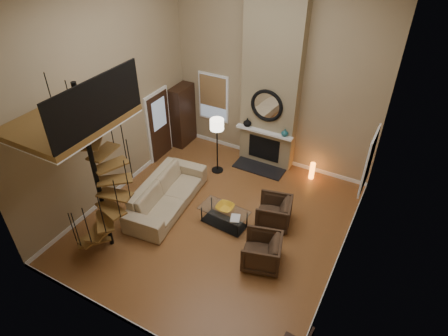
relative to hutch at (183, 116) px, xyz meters
The scene contains 31 objects.
ground 4.06m from the hutch, 45.13° to the right, with size 6.00×6.50×0.01m, color #A06533.
back_wall 3.35m from the hutch, ahead, with size 6.00×0.02×5.50m, color #9E8966.
front_wall 6.89m from the hutch, 65.28° to the right, with size 6.00×0.02×5.50m, color #9E8966.
left_wall 3.33m from the hutch, 94.44° to the right, with size 0.02×6.50×5.50m, color #9E8966.
right_wall 6.67m from the hutch, 25.80° to the right, with size 0.02×6.50×5.50m, color #9E8966.
baseboard_back 2.96m from the hutch, ahead, with size 6.00×0.02×0.12m, color white.
baseboard_front 6.71m from the hutch, 65.24° to the right, with size 6.00×0.02×0.12m, color white.
baseboard_left 2.94m from the hutch, 94.23° to the right, with size 0.02×6.50×0.12m, color white.
baseboard_right 6.48m from the hutch, 25.84° to the right, with size 0.02×6.50×0.12m, color white.
chimney_breast 3.32m from the hutch, ahead, with size 1.60×0.38×5.50m, color #877758.
hearth 2.94m from the hutch, ahead, with size 1.50×0.60×0.04m, color black.
firebox 2.81m from the hutch, ahead, with size 0.95×0.02×0.72m, color black.
mantel 2.79m from the hutch, ahead, with size 1.70×0.18×0.06m, color white.
mirror_frame 2.96m from the hutch, ahead, with size 0.94×0.94×0.10m, color black.
mirror_disc 2.96m from the hutch, ahead, with size 0.80×0.80×0.01m, color white.
vase_left 2.26m from the hutch, ahead, with size 0.24×0.24×0.25m, color black.
vase_right 3.40m from the hutch, ahead, with size 0.20×0.20×0.21m, color #195158.
window_back 1.19m from the hutch, 25.79° to the left, with size 1.02×0.06×1.52m.
window_right 5.85m from the hutch, ahead, with size 0.06×1.02×1.52m.
entry_door 1.01m from the hutch, 99.78° to the right, with size 0.10×1.05×2.16m.
loft 5.18m from the hutch, 80.87° to the right, with size 1.70×2.20×1.09m.
spiral_stair 4.77m from the hutch, 77.69° to the right, with size 1.47×1.47×4.06m.
hutch is the anchor object (origin of this frame).
sofa 3.20m from the hutch, 64.61° to the right, with size 2.69×1.05×0.78m, color tan.
armchair_near 4.67m from the hutch, 27.53° to the right, with size 0.80×0.82×0.75m, color #3E2A1C.
armchair_far 5.59m from the hutch, 38.23° to the right, with size 0.81×0.84×0.76m, color #3E2A1C.
coffee_table 4.12m from the hutch, 42.79° to the right, with size 1.24×0.69×0.45m.
bowl 4.06m from the hutch, 42.27° to the right, with size 0.43×0.43×0.11m, color yellow.
book 4.46m from the hutch, 41.13° to the right, with size 0.22×0.29×0.03m, color gray.
floor_lamp 2.01m from the hutch, 26.89° to the right, with size 0.38×0.38×1.70m.
accent_lamp 4.34m from the hutch, ahead, with size 0.15×0.15×0.52m, color orange.
Camera 1 is at (3.55, -6.14, 6.75)m, focal length 31.15 mm.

